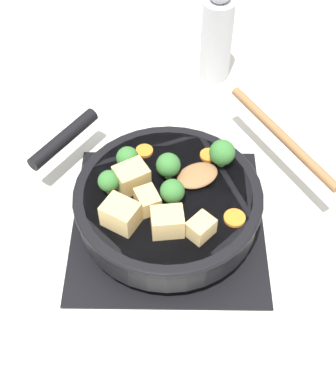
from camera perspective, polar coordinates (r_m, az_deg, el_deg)
The scene contains 19 objects.
ground_plane at distance 0.88m, azimuth -0.00°, elevation -3.37°, with size 2.40×2.40×0.00m, color silver.
front_burner_grate at distance 0.87m, azimuth -0.00°, elevation -2.91°, with size 0.31×0.31×0.03m.
skillet_pan at distance 0.83m, azimuth -0.12°, elevation -0.99°, with size 0.34×0.38×0.06m.
wooden_spoon at distance 0.87m, azimuth 8.64°, elevation 4.30°, with size 0.24×0.26×0.02m.
tofu_cube_center_large at distance 0.75m, azimuth -0.17°, elevation -3.21°, with size 0.05×0.04×0.04m, color #DBB770.
tofu_cube_near_handle at distance 0.81m, azimuth -3.90°, elevation 1.58°, with size 0.05×0.04×0.04m, color #DBB770.
tofu_cube_east_chunk at distance 0.78m, azimuth -2.20°, elevation -0.93°, with size 0.04×0.03×0.03m, color #DBB770.
tofu_cube_west_chunk at distance 0.75m, azimuth 3.52°, elevation -3.84°, with size 0.04×0.03×0.03m, color #DBB770.
tofu_cube_back_piece at distance 0.76m, azimuth -5.06°, elevation -2.39°, with size 0.05×0.04×0.04m, color #DBB770.
broccoli_floret_near_spoon at distance 0.83m, azimuth 5.80°, elevation 4.19°, with size 0.04×0.04×0.05m.
broccoli_floret_center_top at distance 0.80m, azimuth -6.35°, elevation 0.87°, with size 0.03×0.03×0.04m.
broccoli_floret_east_rim at distance 0.83m, azimuth -4.33°, elevation 3.63°, with size 0.04×0.04×0.04m.
broccoli_floret_west_rim at distance 0.78m, azimuth 0.46°, elevation 0.05°, with size 0.04×0.04×0.04m.
broccoli_floret_north_edge at distance 0.81m, azimuth 0.15°, elevation 2.86°, with size 0.04×0.04×0.05m.
carrot_slice_orange_thin at distance 0.78m, azimuth 0.82°, elevation -2.28°, with size 0.02×0.02×0.01m, color orange.
carrot_slice_near_center at distance 0.78m, azimuth 7.11°, elevation -2.77°, with size 0.03×0.03×0.01m, color orange.
carrot_slice_edge_slice at distance 0.86m, azimuth 4.36°, elevation 3.93°, with size 0.03×0.03×0.01m, color orange.
carrot_slice_under_broccoli at distance 0.87m, azimuth -2.54°, elevation 4.40°, with size 0.03×0.03×0.01m, color orange.
pepper_mill at distance 1.09m, azimuth 5.21°, elevation 16.22°, with size 0.06×0.06×0.21m.
Camera 1 is at (-0.51, -0.01, 0.71)m, focal length 50.00 mm.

